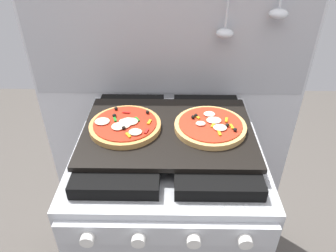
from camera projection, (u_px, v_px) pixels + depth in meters
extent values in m
cube|color=silver|center=(169.00, 111.00, 1.37)|extent=(1.10, 0.03, 1.55)
cube|color=#ADADB2|center=(169.00, 25.00, 1.14)|extent=(1.08, 0.00, 0.56)
ellipsoid|color=silver|center=(225.00, 33.00, 1.13)|extent=(0.06, 0.05, 0.03)
ellipsoid|color=silver|center=(278.00, 14.00, 1.09)|extent=(0.07, 0.06, 0.04)
cube|color=#B7BABF|center=(168.00, 227.00, 1.29)|extent=(0.60, 0.60, 0.86)
cube|color=black|center=(168.00, 144.00, 1.05)|extent=(0.59, 0.59, 0.01)
cube|color=black|center=(125.00, 137.00, 1.03)|extent=(0.24, 0.51, 0.04)
cube|color=black|center=(211.00, 138.00, 1.03)|extent=(0.24, 0.51, 0.04)
cube|color=#B7BABF|center=(166.00, 234.00, 0.82)|extent=(0.58, 0.02, 0.07)
cylinder|color=silver|center=(87.00, 240.00, 0.81)|extent=(0.04, 0.02, 0.04)
cylinder|color=silver|center=(138.00, 240.00, 0.80)|extent=(0.04, 0.02, 0.04)
cylinder|color=silver|center=(194.00, 241.00, 0.80)|extent=(0.04, 0.02, 0.04)
cylinder|color=silver|center=(245.00, 242.00, 0.80)|extent=(0.04, 0.02, 0.04)
cube|color=black|center=(168.00, 131.00, 1.02)|extent=(0.54, 0.38, 0.02)
cylinder|color=#C18947|center=(125.00, 126.00, 1.01)|extent=(0.23, 0.23, 0.02)
cylinder|color=#AD2614|center=(125.00, 123.00, 1.00)|extent=(0.20, 0.20, 0.00)
ellipsoid|color=beige|center=(135.00, 132.00, 0.95)|extent=(0.04, 0.04, 0.01)
ellipsoid|color=beige|center=(124.00, 121.00, 1.00)|extent=(0.03, 0.03, 0.01)
ellipsoid|color=beige|center=(128.00, 122.00, 1.00)|extent=(0.04, 0.04, 0.01)
ellipsoid|color=beige|center=(118.00, 126.00, 0.98)|extent=(0.04, 0.04, 0.01)
ellipsoid|color=beige|center=(131.00, 122.00, 1.00)|extent=(0.05, 0.04, 0.01)
ellipsoid|color=beige|center=(102.00, 122.00, 1.00)|extent=(0.05, 0.04, 0.01)
ellipsoid|color=beige|center=(124.00, 124.00, 0.99)|extent=(0.04, 0.04, 0.01)
cube|color=red|center=(126.00, 112.00, 1.05)|extent=(0.02, 0.01, 0.00)
cube|color=gold|center=(128.00, 135.00, 0.94)|extent=(0.02, 0.02, 0.00)
cube|color=#19721E|center=(137.00, 119.00, 1.01)|extent=(0.02, 0.02, 0.00)
cube|color=#19721E|center=(115.00, 119.00, 1.01)|extent=(0.02, 0.03, 0.00)
sphere|color=black|center=(116.00, 108.00, 1.06)|extent=(0.01, 0.01, 0.01)
sphere|color=black|center=(115.00, 115.00, 1.02)|extent=(0.01, 0.01, 0.01)
cube|color=gold|center=(149.00, 122.00, 1.00)|extent=(0.01, 0.03, 0.00)
sphere|color=black|center=(147.00, 112.00, 1.04)|extent=(0.01, 0.01, 0.01)
sphere|color=black|center=(114.00, 115.00, 1.02)|extent=(0.01, 0.01, 0.01)
sphere|color=black|center=(124.00, 128.00, 0.97)|extent=(0.01, 0.01, 0.01)
cube|color=red|center=(146.00, 131.00, 0.96)|extent=(0.01, 0.03, 0.00)
cylinder|color=tan|center=(210.00, 126.00, 1.01)|extent=(0.23, 0.23, 0.02)
cylinder|color=#B72D19|center=(210.00, 123.00, 1.00)|extent=(0.20, 0.20, 0.00)
ellipsoid|color=#F4EACC|center=(201.00, 124.00, 0.99)|extent=(0.03, 0.02, 0.01)
ellipsoid|color=#F4EACC|center=(209.00, 114.00, 1.04)|extent=(0.04, 0.03, 0.01)
ellipsoid|color=#F4EACC|center=(214.00, 120.00, 1.00)|extent=(0.05, 0.04, 0.01)
ellipsoid|color=#F4EACC|center=(220.00, 128.00, 0.97)|extent=(0.04, 0.04, 0.01)
ellipsoid|color=#F4EACC|center=(219.00, 128.00, 0.97)|extent=(0.03, 0.03, 0.01)
cube|color=gold|center=(232.00, 126.00, 0.98)|extent=(0.01, 0.03, 0.00)
sphere|color=black|center=(227.00, 125.00, 0.98)|extent=(0.01, 0.01, 0.01)
sphere|color=black|center=(235.00, 130.00, 0.96)|extent=(0.01, 0.01, 0.01)
cube|color=gold|center=(219.00, 133.00, 0.95)|extent=(0.01, 0.02, 0.00)
cube|color=gold|center=(197.00, 117.00, 1.02)|extent=(0.02, 0.02, 0.00)
cube|color=gold|center=(226.00, 120.00, 1.01)|extent=(0.01, 0.03, 0.00)
sphere|color=black|center=(193.00, 117.00, 1.02)|extent=(0.01, 0.01, 0.01)
cube|color=gold|center=(213.00, 125.00, 0.98)|extent=(0.02, 0.03, 0.00)
sphere|color=black|center=(196.00, 115.00, 1.02)|extent=(0.01, 0.01, 0.01)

